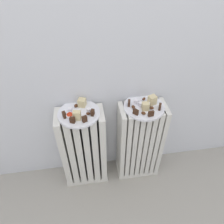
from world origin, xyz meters
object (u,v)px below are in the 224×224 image
plate_left (79,113)px  jam_bowl_left (70,116)px  radiator_right (139,142)px  fork (144,105)px  radiator_left (84,149)px  plate_right (144,107)px

plate_left → jam_bowl_left: 0.06m
radiator_right → jam_bowl_left: jam_bowl_left is taller
radiator_right → fork: (0.00, 0.01, 0.31)m
fork → radiator_left: bearing=-178.7°
radiator_left → plate_left: (0.00, -0.00, 0.30)m
plate_left → jam_bowl_left: (-0.04, -0.03, 0.02)m
plate_left → fork: (0.37, 0.01, 0.01)m
radiator_left → radiator_right: (0.36, -0.00, -0.00)m
plate_right → plate_left: bearing=180.0°
radiator_right → plate_right: plate_right is taller
plate_left → plate_right: bearing=0.0°
plate_left → radiator_right: bearing=-0.0°
radiator_right → plate_right: (0.00, 0.00, 0.30)m
plate_left → plate_right: (0.36, 0.00, 0.00)m
radiator_left → jam_bowl_left: bearing=-143.3°
radiator_left → plate_right: (0.36, -0.00, 0.30)m
jam_bowl_left → plate_right: bearing=4.6°
jam_bowl_left → fork: bearing=5.8°
radiator_right → fork: fork is taller
plate_left → jam_bowl_left: size_ratio=5.47×
radiator_right → fork: size_ratio=5.96×
jam_bowl_left → fork: size_ratio=0.43×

